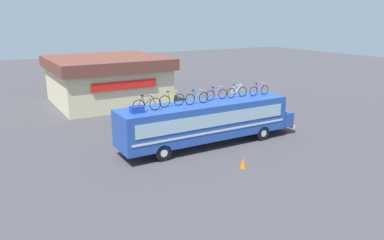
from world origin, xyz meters
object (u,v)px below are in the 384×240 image
(rooftop_bicycle_5, at_px, (237,92))
(luggage_bag_1, at_px, (137,109))
(bus, at_px, (208,120))
(rooftop_bicycle_3, at_px, (197,98))
(rooftop_bicycle_2, at_px, (172,100))
(traffic_cone, at_px, (243,163))
(rooftop_bicycle_6, at_px, (259,90))
(rooftop_bicycle_1, at_px, (147,104))
(rooftop_bicycle_4, at_px, (216,94))

(rooftop_bicycle_5, bearing_deg, luggage_bag_1, -176.25)
(bus, relative_size, rooftop_bicycle_3, 7.47)
(rooftop_bicycle_2, distance_m, traffic_cone, 5.67)
(rooftop_bicycle_2, relative_size, rooftop_bicycle_6, 1.05)
(rooftop_bicycle_1, relative_size, rooftop_bicycle_4, 1.08)
(rooftop_bicycle_6, distance_m, traffic_cone, 6.97)
(rooftop_bicycle_1, distance_m, rooftop_bicycle_6, 8.43)
(rooftop_bicycle_3, xyz_separation_m, rooftop_bicycle_6, (5.02, 0.09, -0.01))
(rooftop_bicycle_6, bearing_deg, rooftop_bicycle_3, -178.97)
(rooftop_bicycle_1, xyz_separation_m, traffic_cone, (3.80, -4.11, -2.89))
(rooftop_bicycle_3, bearing_deg, rooftop_bicycle_5, 5.49)
(rooftop_bicycle_1, height_order, rooftop_bicycle_4, rooftop_bicycle_1)
(rooftop_bicycle_5, xyz_separation_m, traffic_cone, (-2.92, -4.59, -2.86))
(luggage_bag_1, xyz_separation_m, rooftop_bicycle_1, (0.62, -0.00, 0.21))
(bus, xyz_separation_m, traffic_cone, (-0.43, -4.29, -1.34))
(rooftop_bicycle_3, distance_m, traffic_cone, 5.16)
(luggage_bag_1, distance_m, rooftop_bicycle_1, 0.65)
(rooftop_bicycle_3, bearing_deg, rooftop_bicycle_6, 1.03)
(rooftop_bicycle_2, bearing_deg, rooftop_bicycle_1, -169.17)
(rooftop_bicycle_1, bearing_deg, bus, 2.50)
(rooftop_bicycle_5, height_order, traffic_cone, rooftop_bicycle_5)
(traffic_cone, bearing_deg, luggage_bag_1, 137.05)
(luggage_bag_1, bearing_deg, rooftop_bicycle_5, 3.75)
(rooftop_bicycle_6, bearing_deg, bus, -179.00)
(rooftop_bicycle_6, bearing_deg, luggage_bag_1, -178.40)
(bus, relative_size, traffic_cone, 20.17)
(rooftop_bicycle_1, height_order, rooftop_bicycle_5, rooftop_bicycle_1)
(rooftop_bicycle_1, distance_m, traffic_cone, 6.30)
(luggage_bag_1, xyz_separation_m, rooftop_bicycle_3, (4.02, 0.16, 0.19))
(luggage_bag_1, bearing_deg, rooftop_bicycle_6, 1.60)
(luggage_bag_1, relative_size, rooftop_bicycle_3, 0.44)
(rooftop_bicycle_3, height_order, rooftop_bicycle_5, rooftop_bicycle_3)
(luggage_bag_1, distance_m, rooftop_bicycle_3, 4.03)
(rooftop_bicycle_1, bearing_deg, traffic_cone, -47.22)
(rooftop_bicycle_4, xyz_separation_m, traffic_cone, (-1.31, -4.66, -2.85))
(bus, distance_m, rooftop_bicycle_2, 2.91)
(rooftop_bicycle_3, height_order, traffic_cone, rooftop_bicycle_3)
(rooftop_bicycle_5, bearing_deg, rooftop_bicycle_1, -175.86)
(rooftop_bicycle_3, distance_m, rooftop_bicycle_5, 3.32)
(rooftop_bicycle_1, xyz_separation_m, rooftop_bicycle_3, (3.41, 0.17, -0.03))
(rooftop_bicycle_5, distance_m, rooftop_bicycle_6, 1.73)
(bus, xyz_separation_m, luggage_bag_1, (-4.85, -0.18, 1.34))
(traffic_cone, bearing_deg, rooftop_bicycle_2, 114.55)
(rooftop_bicycle_1, xyz_separation_m, rooftop_bicycle_2, (1.77, 0.34, -0.00))
(rooftop_bicycle_2, distance_m, rooftop_bicycle_3, 1.65)
(rooftop_bicycle_4, height_order, rooftop_bicycle_5, rooftop_bicycle_5)
(rooftop_bicycle_6, bearing_deg, rooftop_bicycle_5, 172.42)
(rooftop_bicycle_2, height_order, rooftop_bicycle_5, rooftop_bicycle_2)
(bus, relative_size, rooftop_bicycle_4, 7.62)
(rooftop_bicycle_4, bearing_deg, traffic_cone, -105.75)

